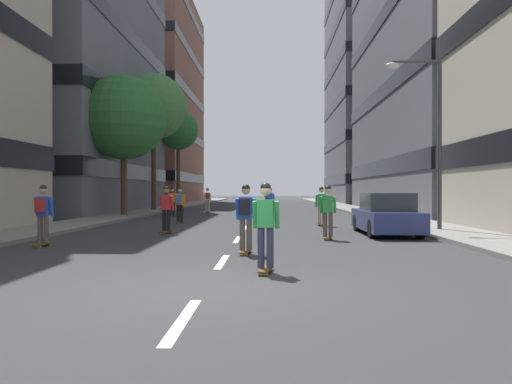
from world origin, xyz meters
The scene contains 25 objects.
ground_plane centered at (0.00, 31.42, 0.00)m, with size 188.54×188.54×0.00m, color #333335.
sidewalk_left centered at (-7.81, 35.35, 0.07)m, with size 2.59×86.41×0.14m, color gray.
sidewalk_right centered at (7.81, 35.35, 0.07)m, with size 2.59×86.41×0.14m, color gray.
lane_markings centered at (0.00, 33.00, 0.00)m, with size 0.16×72.20×0.01m.
building_left_mid centered at (-17.46, 28.53, 12.42)m, with size 16.83×20.83×24.65m.
building_left_far centered at (-17.46, 55.10, 13.31)m, with size 16.83×22.74×26.44m.
building_right_mid centered at (17.46, 28.53, 10.90)m, with size 16.83×24.08×21.61m.
building_right_far centered at (17.46, 55.10, 16.60)m, with size 16.83×21.00×33.02m.
parked_car_near centered at (5.31, 9.94, 0.70)m, with size 1.82×4.40×1.52m.
street_tree_near centered at (-7.81, 29.02, 7.96)m, with size 5.01×5.01×10.35m.
street_tree_mid centered at (-7.81, 38.92, 7.36)m, with size 3.86×3.86×9.20m.
street_tree_far centered at (-7.81, 21.39, 6.00)m, with size 5.14×5.14×8.45m.
streetlamp_right centered at (7.18, 10.86, 4.14)m, with size 2.13×0.30×6.50m.
skater_0 centered at (1.07, 23.26, 0.98)m, with size 0.53×0.90×1.78m.
skater_1 centered at (-5.38, 26.61, 1.02)m, with size 0.57×0.92×1.78m.
skater_2 centered at (-2.79, 10.09, 0.98)m, with size 0.57×0.92×1.78m.
skater_3 centered at (-3.33, 15.69, 1.02)m, with size 0.55×0.92×1.78m.
skater_4 centered at (0.46, 4.34, 1.02)m, with size 0.55×0.92×1.78m.
skater_5 centered at (-4.89, 21.57, 0.98)m, with size 0.56×0.92×1.78m.
skater_6 centered at (-3.48, 27.41, 1.02)m, with size 0.57×0.92×1.78m.
skater_7 centered at (3.37, 13.96, 0.98)m, with size 0.55×0.92×1.78m.
skater_8 centered at (1.00, 1.56, 0.98)m, with size 0.56×0.92×1.78m.
skater_9 centered at (0.67, 42.95, 1.02)m, with size 0.54×0.91×1.78m.
skater_10 centered at (2.97, 8.06, 0.98)m, with size 0.57×0.92×1.78m.
skater_11 centered at (-5.44, 5.79, 1.02)m, with size 0.53×0.90×1.78m.
Camera 1 is at (1.10, -8.11, 1.63)m, focal length 34.54 mm.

